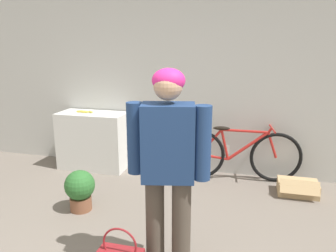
{
  "coord_description": "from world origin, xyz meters",
  "views": [
    {
      "loc": [
        0.86,
        -1.56,
        1.78
      ],
      "look_at": [
        0.27,
        0.71,
        1.2
      ],
      "focal_mm": 35.0,
      "sensor_mm": 36.0,
      "label": 1
    }
  ],
  "objects_px": {
    "banana": "(85,112)",
    "potted_plant": "(80,189)",
    "cardboard_box": "(298,188)",
    "bicycle": "(237,154)",
    "person": "(168,157)"
  },
  "relations": [
    {
      "from": "person",
      "to": "bicycle",
      "type": "height_order",
      "value": "person"
    },
    {
      "from": "person",
      "to": "banana",
      "type": "bearing_deg",
      "value": 119.85
    },
    {
      "from": "cardboard_box",
      "to": "potted_plant",
      "type": "xyz_separation_m",
      "value": [
        -2.38,
        -1.02,
        0.17
      ]
    },
    {
      "from": "banana",
      "to": "potted_plant",
      "type": "relative_size",
      "value": 0.61
    },
    {
      "from": "banana",
      "to": "person",
      "type": "bearing_deg",
      "value": -47.74
    },
    {
      "from": "cardboard_box",
      "to": "bicycle",
      "type": "bearing_deg",
      "value": 160.82
    },
    {
      "from": "person",
      "to": "bicycle",
      "type": "xyz_separation_m",
      "value": [
        0.44,
        1.98,
        -0.59
      ]
    },
    {
      "from": "person",
      "to": "banana",
      "type": "xyz_separation_m",
      "value": [
        -1.74,
        1.92,
        -0.11
      ]
    },
    {
      "from": "bicycle",
      "to": "potted_plant",
      "type": "height_order",
      "value": "bicycle"
    },
    {
      "from": "bicycle",
      "to": "potted_plant",
      "type": "xyz_separation_m",
      "value": [
        -1.62,
        -1.29,
        -0.11
      ]
    },
    {
      "from": "bicycle",
      "to": "cardboard_box",
      "type": "height_order",
      "value": "bicycle"
    },
    {
      "from": "person",
      "to": "bicycle",
      "type": "bearing_deg",
      "value": 65.1
    },
    {
      "from": "bicycle",
      "to": "banana",
      "type": "distance_m",
      "value": 2.24
    },
    {
      "from": "banana",
      "to": "potted_plant",
      "type": "height_order",
      "value": "banana"
    },
    {
      "from": "cardboard_box",
      "to": "potted_plant",
      "type": "distance_m",
      "value": 2.59
    }
  ]
}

